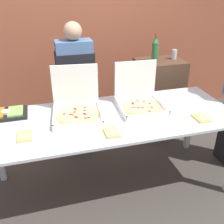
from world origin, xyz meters
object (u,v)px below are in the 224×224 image
Objects in this scene: veggie_tray at (6,114)px; person_server_vest at (76,85)px; soda_can_silver at (174,54)px; soda_bottle at (155,50)px; pizza_box_near_right at (77,108)px; paper_plate_front_center at (112,133)px; paper_plate_front_right at (201,118)px; paper_plate_front_left at (25,137)px; pizza_box_far_right at (140,100)px.

veggie_tray is 0.88m from person_server_vest.
veggie_tray is at bearing -163.10° from soda_can_silver.
person_server_vest is (-1.03, -0.12, -0.32)m from soda_bottle.
pizza_box_near_right is 2.18× the size of paper_plate_front_center.
soda_can_silver reaches higher than paper_plate_front_right.
paper_plate_front_left is 1.09× the size of paper_plate_front_center.
paper_plate_front_center is 0.60× the size of veggie_tray.
soda_can_silver reaches higher than paper_plate_front_center.
soda_bottle is (0.90, 1.18, 0.37)m from paper_plate_front_center.
soda_can_silver is at bearing 35.92° from pizza_box_near_right.
soda_bottle is 2.83× the size of soda_can_silver.
paper_plate_front_left is at bearing 58.13° from person_server_vest.
soda_can_silver is 1.36m from person_server_vest.
pizza_box_far_right is 0.29× the size of person_server_vest.
paper_plate_front_center is at bearing -10.96° from paper_plate_front_left.
paper_plate_front_right is 1.22m from soda_bottle.
paper_plate_front_right is 1.93× the size of soda_can_silver.
person_server_vest reaches higher than paper_plate_front_right.
paper_plate_front_right is (0.46, -0.40, -0.07)m from pizza_box_far_right.
pizza_box_near_right is 0.48m from paper_plate_front_center.
veggie_tray is 1.11× the size of soda_bottle.
paper_plate_front_left is (-1.58, 0.12, -0.00)m from paper_plate_front_right.
soda_bottle reaches higher than pizza_box_far_right.
person_server_vest is at bearing 133.45° from pizza_box_far_right.
paper_plate_front_center is at bearing -131.27° from pizza_box_far_right.
paper_plate_front_left is 0.72m from paper_plate_front_center.
soda_bottle reaches higher than pizza_box_near_right.
paper_plate_front_center is (0.23, -0.42, -0.07)m from pizza_box_near_right.
person_server_vest is (-0.14, 1.06, 0.05)m from paper_plate_front_center.
person_server_vest is at bearing 32.20° from veggie_tray.
person_server_vest reaches higher than soda_can_silver.
pizza_box_far_right is 3.83× the size of soda_can_silver.
soda_bottle is at bearing 40.67° from pizza_box_near_right.
pizza_box_far_right is 1.22× the size of veggie_tray.
soda_can_silver is 0.08× the size of person_server_vest.
veggie_tray is 1.91m from soda_bottle.
person_server_vest reaches higher than pizza_box_far_right.
paper_plate_front_right is at bearing -18.00° from veggie_tray.
paper_plate_front_left is 0.73× the size of soda_bottle.
veggie_tray is at bearing 111.04° from paper_plate_front_left.
soda_can_silver is at bearing 7.19° from soda_bottle.
pizza_box_near_right is 1.46× the size of soda_bottle.
person_server_vest is at bearing 97.30° from paper_plate_front_center.
soda_bottle is (1.12, 0.76, 0.30)m from pizza_box_near_right.
pizza_box_far_right is 1.36× the size of soda_bottle.
paper_plate_front_left is at bearing 175.74° from paper_plate_front_right.
pizza_box_far_right is at bearing 45.76° from paper_plate_front_center.
soda_bottle is at bearing 33.06° from paper_plate_front_left.
pizza_box_near_right is at bearing 81.95° from person_server_vest.
soda_can_silver is (1.90, 1.08, 0.28)m from paper_plate_front_left.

